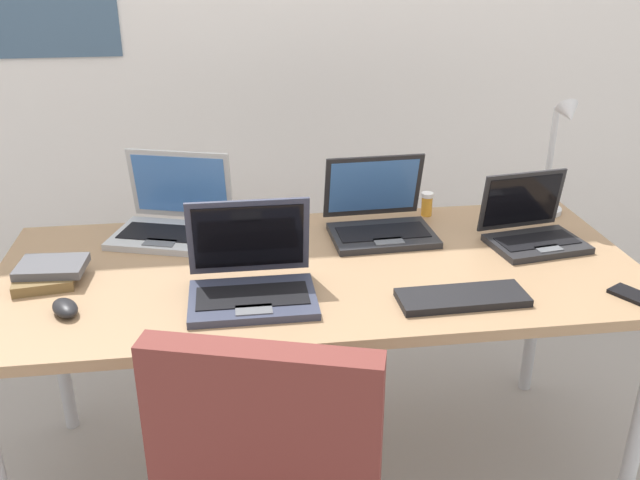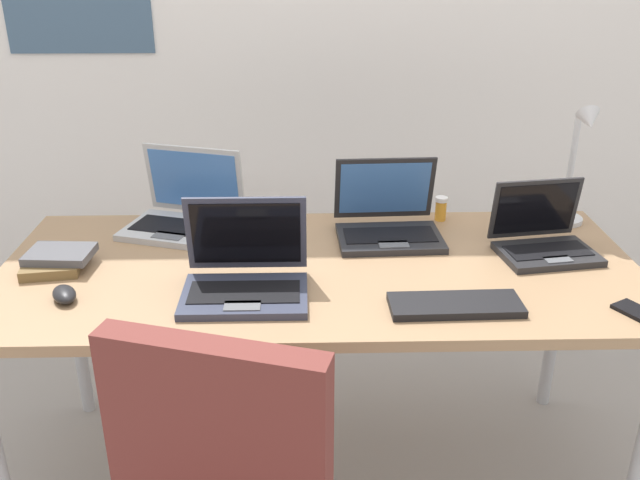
{
  "view_description": "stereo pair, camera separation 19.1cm",
  "coord_description": "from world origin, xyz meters",
  "px_view_note": "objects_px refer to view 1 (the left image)",
  "views": [
    {
      "loc": [
        -0.24,
        -1.74,
        1.6
      ],
      "look_at": [
        0.0,
        0.0,
        0.82
      ],
      "focal_mm": 38.82,
      "sensor_mm": 36.0,
      "label": 1
    },
    {
      "loc": [
        -0.04,
        -1.75,
        1.6
      ],
      "look_at": [
        0.0,
        0.0,
        0.82
      ],
      "focal_mm": 38.82,
      "sensor_mm": 36.0,
      "label": 2
    }
  ],
  "objects_px": {
    "desk_lamp": "(555,158)",
    "computer_mouse": "(65,308)",
    "laptop_front_right": "(532,230)",
    "laptop_back_right": "(251,279)",
    "external_keyboard": "(462,298)",
    "cell_phone": "(637,297)",
    "book_stack": "(48,273)",
    "pill_bottle": "(427,204)",
    "laptop_mid_desk": "(380,220)",
    "laptop_by_keyboard": "(173,220)"
  },
  "relations": [
    {
      "from": "laptop_back_right",
      "to": "computer_mouse",
      "type": "bearing_deg",
      "value": -176.0
    },
    {
      "from": "external_keyboard",
      "to": "laptop_by_keyboard",
      "type": "bearing_deg",
      "value": 143.25
    },
    {
      "from": "desk_lamp",
      "to": "cell_phone",
      "type": "xyz_separation_m",
      "value": [
        -0.02,
        -0.58,
        -0.19
      ]
    },
    {
      "from": "laptop_mid_desk",
      "to": "external_keyboard",
      "type": "xyz_separation_m",
      "value": [
        0.12,
        -0.46,
        -0.04
      ]
    },
    {
      "from": "laptop_front_right",
      "to": "computer_mouse",
      "type": "distance_m",
      "value": 1.34
    },
    {
      "from": "computer_mouse",
      "to": "book_stack",
      "type": "height_order",
      "value": "book_stack"
    },
    {
      "from": "desk_lamp",
      "to": "computer_mouse",
      "type": "height_order",
      "value": "desk_lamp"
    },
    {
      "from": "laptop_front_right",
      "to": "computer_mouse",
      "type": "xyz_separation_m",
      "value": [
        -1.31,
        -0.25,
        -0.03
      ]
    },
    {
      "from": "computer_mouse",
      "to": "pill_bottle",
      "type": "bearing_deg",
      "value": -2.42
    },
    {
      "from": "laptop_front_right",
      "to": "book_stack",
      "type": "xyz_separation_m",
      "value": [
        -1.39,
        -0.07,
        -0.02
      ]
    },
    {
      "from": "laptop_back_right",
      "to": "laptop_front_right",
      "type": "height_order",
      "value": "laptop_back_right"
    },
    {
      "from": "pill_bottle",
      "to": "laptop_back_right",
      "type": "bearing_deg",
      "value": -141.14
    },
    {
      "from": "laptop_mid_desk",
      "to": "book_stack",
      "type": "height_order",
      "value": "laptop_mid_desk"
    },
    {
      "from": "pill_bottle",
      "to": "book_stack",
      "type": "height_order",
      "value": "pill_bottle"
    },
    {
      "from": "pill_bottle",
      "to": "book_stack",
      "type": "relative_size",
      "value": 0.4
    },
    {
      "from": "desk_lamp",
      "to": "book_stack",
      "type": "xyz_separation_m",
      "value": [
        -1.54,
        -0.28,
        -0.17
      ]
    },
    {
      "from": "desk_lamp",
      "to": "computer_mouse",
      "type": "bearing_deg",
      "value": -162.54
    },
    {
      "from": "external_keyboard",
      "to": "cell_phone",
      "type": "distance_m",
      "value": 0.45
    },
    {
      "from": "laptop_mid_desk",
      "to": "laptop_back_right",
      "type": "distance_m",
      "value": 0.54
    },
    {
      "from": "laptop_by_keyboard",
      "to": "pill_bottle",
      "type": "bearing_deg",
      "value": 3.47
    },
    {
      "from": "book_stack",
      "to": "laptop_mid_desk",
      "type": "bearing_deg",
      "value": 12.14
    },
    {
      "from": "laptop_back_right",
      "to": "pill_bottle",
      "type": "xyz_separation_m",
      "value": [
        0.6,
        0.48,
        -0.01
      ]
    },
    {
      "from": "laptop_mid_desk",
      "to": "desk_lamp",
      "type": "bearing_deg",
      "value": 6.89
    },
    {
      "from": "laptop_by_keyboard",
      "to": "book_stack",
      "type": "bearing_deg",
      "value": -138.08
    },
    {
      "from": "external_keyboard",
      "to": "cell_phone",
      "type": "height_order",
      "value": "external_keyboard"
    },
    {
      "from": "laptop_mid_desk",
      "to": "external_keyboard",
      "type": "bearing_deg",
      "value": -75.61
    },
    {
      "from": "external_keyboard",
      "to": "book_stack",
      "type": "xyz_separation_m",
      "value": [
        -1.07,
        0.25,
        0.02
      ]
    },
    {
      "from": "desk_lamp",
      "to": "laptop_back_right",
      "type": "height_order",
      "value": "desk_lamp"
    },
    {
      "from": "external_keyboard",
      "to": "pill_bottle",
      "type": "distance_m",
      "value": 0.59
    },
    {
      "from": "laptop_by_keyboard",
      "to": "cell_phone",
      "type": "bearing_deg",
      "value": -25.88
    },
    {
      "from": "computer_mouse",
      "to": "pill_bottle",
      "type": "relative_size",
      "value": 1.22
    },
    {
      "from": "desk_lamp",
      "to": "book_stack",
      "type": "distance_m",
      "value": 1.57
    },
    {
      "from": "laptop_front_right",
      "to": "laptop_by_keyboard",
      "type": "distance_m",
      "value": 1.1
    },
    {
      "from": "external_keyboard",
      "to": "book_stack",
      "type": "relative_size",
      "value": 1.68
    },
    {
      "from": "laptop_back_right",
      "to": "laptop_front_right",
      "type": "bearing_deg",
      "value": 14.64
    },
    {
      "from": "laptop_mid_desk",
      "to": "computer_mouse",
      "type": "xyz_separation_m",
      "value": [
        -0.87,
        -0.39,
        -0.03
      ]
    },
    {
      "from": "laptop_by_keyboard",
      "to": "computer_mouse",
      "type": "relative_size",
      "value": 4.11
    },
    {
      "from": "laptop_by_keyboard",
      "to": "book_stack",
      "type": "height_order",
      "value": "laptop_by_keyboard"
    },
    {
      "from": "cell_phone",
      "to": "book_stack",
      "type": "relative_size",
      "value": 0.69
    },
    {
      "from": "laptop_by_keyboard",
      "to": "computer_mouse",
      "type": "height_order",
      "value": "laptop_by_keyboard"
    },
    {
      "from": "desk_lamp",
      "to": "laptop_mid_desk",
      "type": "relative_size",
      "value": 1.23
    },
    {
      "from": "pill_bottle",
      "to": "computer_mouse",
      "type": "bearing_deg",
      "value": -154.05
    },
    {
      "from": "laptop_back_right",
      "to": "desk_lamp",
      "type": "bearing_deg",
      "value": 23.13
    },
    {
      "from": "desk_lamp",
      "to": "cell_phone",
      "type": "relative_size",
      "value": 2.94
    },
    {
      "from": "laptop_front_right",
      "to": "desk_lamp",
      "type": "bearing_deg",
      "value": 54.4
    },
    {
      "from": "laptop_mid_desk",
      "to": "laptop_by_keyboard",
      "type": "xyz_separation_m",
      "value": [
        -0.64,
        0.08,
        0.0
      ]
    },
    {
      "from": "laptop_back_right",
      "to": "cell_phone",
      "type": "distance_m",
      "value": 0.99
    },
    {
      "from": "laptop_back_right",
      "to": "laptop_by_keyboard",
      "type": "bearing_deg",
      "value": 117.27
    },
    {
      "from": "computer_mouse",
      "to": "laptop_mid_desk",
      "type": "bearing_deg",
      "value": -4.41
    },
    {
      "from": "computer_mouse",
      "to": "laptop_front_right",
      "type": "bearing_deg",
      "value": -17.38
    }
  ]
}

